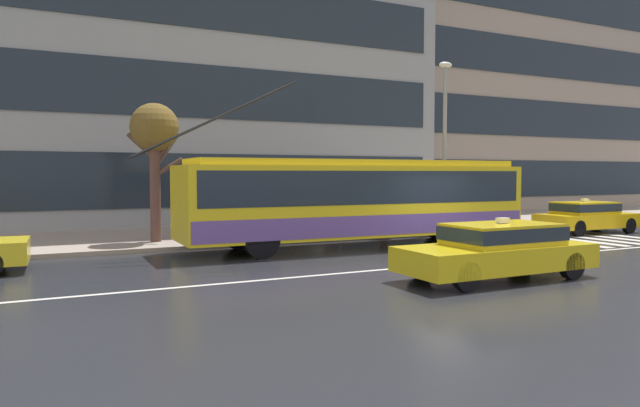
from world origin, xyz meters
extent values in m
plane|color=#24262A|center=(0.00, 0.00, 0.00)|extent=(160.00, 160.00, 0.00)
cube|color=gray|center=(0.00, 9.55, 0.07)|extent=(80.00, 10.00, 0.14)
cube|color=beige|center=(5.32, 1.28, 0.00)|extent=(0.44, 4.40, 0.01)
cube|color=beige|center=(6.22, 1.28, 0.00)|extent=(0.44, 4.40, 0.01)
cube|color=beige|center=(7.12, 1.28, 0.00)|extent=(0.44, 4.40, 0.01)
cube|color=beige|center=(8.02, 1.28, 0.00)|extent=(0.44, 4.40, 0.01)
cube|color=beige|center=(8.92, 1.28, 0.00)|extent=(0.44, 4.40, 0.01)
cube|color=silver|center=(0.00, -1.20, 0.00)|extent=(72.00, 0.14, 0.01)
cube|color=yellow|center=(-1.88, 2.95, 1.53)|extent=(11.59, 2.85, 2.22)
cube|color=yellow|center=(-1.88, 2.95, 2.74)|extent=(10.89, 2.57, 0.20)
cube|color=#1E2833|center=(-1.88, 2.95, 1.97)|extent=(11.13, 2.86, 1.02)
cube|color=#6B4D98|center=(-1.88, 2.95, 0.82)|extent=(11.47, 2.87, 0.62)
cube|color=#1E2833|center=(3.83, 2.80, 1.97)|extent=(0.18, 2.25, 1.11)
cube|color=black|center=(3.68, 2.81, 2.54)|extent=(0.21, 1.94, 0.28)
cylinder|color=black|center=(-6.54, 3.42, 3.99)|extent=(4.76, 0.18, 2.36)
cylinder|color=black|center=(-6.56, 2.72, 3.99)|extent=(4.76, 0.18, 2.36)
cylinder|color=black|center=(2.07, 3.97, 0.52)|extent=(1.05, 0.33, 1.04)
cylinder|color=black|center=(2.01, 1.73, 0.52)|extent=(1.05, 0.33, 1.04)
cylinder|color=black|center=(-5.53, 4.17, 0.52)|extent=(1.05, 0.33, 1.04)
cylinder|color=black|center=(-5.59, 1.92, 0.52)|extent=(1.05, 0.33, 1.04)
cube|color=yellow|center=(-1.97, -3.44, 0.51)|extent=(4.63, 1.78, 0.55)
cube|color=yellow|center=(-1.78, -3.44, 1.02)|extent=(2.50, 1.53, 0.48)
cube|color=#1E2833|center=(-1.78, -3.44, 1.05)|extent=(2.55, 1.55, 0.31)
cube|color=silver|center=(-1.78, -3.44, 1.33)|extent=(0.28, 0.16, 0.12)
cylinder|color=black|center=(-3.49, -4.23, 0.31)|extent=(0.62, 0.20, 0.62)
cylinder|color=black|center=(-3.50, -2.66, 0.31)|extent=(0.62, 0.20, 0.62)
cylinder|color=black|center=(-0.44, -4.23, 0.31)|extent=(0.62, 0.20, 0.62)
cylinder|color=black|center=(-0.44, -2.65, 0.31)|extent=(0.62, 0.20, 0.62)
cube|color=yellow|center=(8.72, 2.70, 0.51)|extent=(4.32, 1.91, 0.55)
cube|color=yellow|center=(8.55, 2.71, 1.02)|extent=(2.35, 1.60, 0.48)
cube|color=#1E2833|center=(8.55, 2.71, 1.05)|extent=(2.40, 1.62, 0.31)
cube|color=silver|center=(8.55, 2.71, 1.33)|extent=(0.28, 0.17, 0.12)
cylinder|color=black|center=(10.15, 3.45, 0.31)|extent=(0.63, 0.22, 0.62)
cylinder|color=black|center=(10.10, 1.87, 0.31)|extent=(0.63, 0.22, 0.62)
cylinder|color=black|center=(7.33, 3.53, 0.31)|extent=(0.63, 0.22, 0.62)
cylinder|color=black|center=(7.28, 1.96, 0.31)|extent=(0.63, 0.22, 0.62)
cylinder|color=gray|center=(-1.17, 5.42, 1.31)|extent=(0.08, 0.08, 2.34)
cylinder|color=gray|center=(-5.02, 5.42, 1.31)|extent=(0.08, 0.08, 2.34)
cylinder|color=gray|center=(-1.17, 6.72, 1.31)|extent=(0.08, 0.08, 2.34)
cylinder|color=gray|center=(-5.02, 6.72, 1.31)|extent=(0.08, 0.08, 2.34)
cube|color=#99ADB2|center=(-3.09, 6.72, 1.36)|extent=(3.66, 0.04, 1.87)
cube|color=#B2B2B7|center=(-3.09, 6.07, 2.52)|extent=(4.15, 1.60, 0.08)
cube|color=brown|center=(-3.09, 6.40, 0.59)|extent=(2.69, 0.36, 0.08)
cylinder|color=brown|center=(-0.93, 7.15, 0.58)|extent=(0.14, 0.14, 0.87)
cylinder|color=brown|center=(-0.85, 7.01, 0.58)|extent=(0.14, 0.14, 0.87)
cylinder|color=maroon|center=(-0.89, 7.08, 1.33)|extent=(0.48, 0.48, 0.63)
sphere|color=tan|center=(-0.89, 7.08, 1.76)|extent=(0.23, 0.23, 0.23)
cone|color=#2B45A6|center=(-0.94, 7.19, 2.05)|extent=(1.22, 1.22, 0.26)
cylinder|color=#333333|center=(-0.94, 7.19, 1.53)|extent=(0.02, 0.02, 0.79)
cylinder|color=#223647|center=(3.05, 5.74, 0.55)|extent=(0.14, 0.14, 0.83)
cylinder|color=#223647|center=(3.17, 5.62, 0.55)|extent=(0.14, 0.14, 0.83)
cylinder|color=black|center=(3.11, 5.68, 1.27)|extent=(0.51, 0.51, 0.62)
sphere|color=tan|center=(3.11, 5.68, 1.69)|extent=(0.21, 0.21, 0.21)
cone|color=gold|center=(3.03, 5.76, 1.98)|extent=(1.53, 1.53, 0.30)
cylinder|color=#333333|center=(3.03, 5.76, 1.45)|extent=(0.02, 0.02, 0.76)
cylinder|color=brown|center=(0.58, 5.07, 0.58)|extent=(0.14, 0.14, 0.89)
cylinder|color=brown|center=(0.49, 5.21, 0.58)|extent=(0.14, 0.14, 0.89)
cylinder|color=maroon|center=(0.54, 5.14, 1.32)|extent=(0.50, 0.50, 0.58)
sphere|color=tan|center=(0.54, 5.14, 1.72)|extent=(0.21, 0.21, 0.21)
cone|color=#D5336B|center=(0.60, 5.04, 2.00)|extent=(1.46, 1.46, 0.30)
cylinder|color=#333333|center=(0.60, 5.04, 1.48)|extent=(0.02, 0.02, 0.74)
cylinder|color=gray|center=(3.43, 5.20, 3.36)|extent=(0.16, 0.16, 6.44)
ellipsoid|color=silver|center=(3.43, 5.20, 6.70)|extent=(0.60, 0.32, 0.24)
cylinder|color=brown|center=(-7.70, 6.24, 1.73)|extent=(0.35, 0.35, 3.18)
cylinder|color=brown|center=(-7.27, 6.56, 3.14)|extent=(1.04, 0.82, 1.21)
cylinder|color=brown|center=(-8.08, 6.47, 3.30)|extent=(0.94, 0.64, 0.92)
cylinder|color=brown|center=(-7.28, 6.09, 2.60)|extent=(0.96, 0.48, 0.67)
cylinder|color=brown|center=(-7.31, 6.57, 3.28)|extent=(0.97, 0.84, 1.01)
sphere|color=brown|center=(-7.70, 6.24, 3.92)|extent=(1.59, 1.59, 1.59)
cube|color=#1E2833|center=(-5.07, 11.45, 2.11)|extent=(24.10, 0.06, 2.30)
cube|color=#1E2833|center=(-5.07, 11.45, 5.95)|extent=(24.10, 0.06, 2.30)
cube|color=#1E2833|center=(-5.07, 11.45, 9.78)|extent=(24.10, 0.06, 2.30)
cube|color=#A19280|center=(19.04, 19.92, 9.50)|extent=(25.55, 12.77, 19.00)
cube|color=#1E2833|center=(19.04, 13.51, 2.09)|extent=(24.01, 0.06, 2.28)
cube|color=#1E2833|center=(19.04, 13.51, 5.89)|extent=(24.01, 0.06, 2.28)
cube|color=#1E2833|center=(19.04, 13.51, 9.69)|extent=(24.01, 0.06, 2.28)
cube|color=#1E2833|center=(19.04, 13.51, 13.49)|extent=(24.01, 0.06, 2.28)
camera|label=1|loc=(-11.32, -13.31, 2.39)|focal=32.45mm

